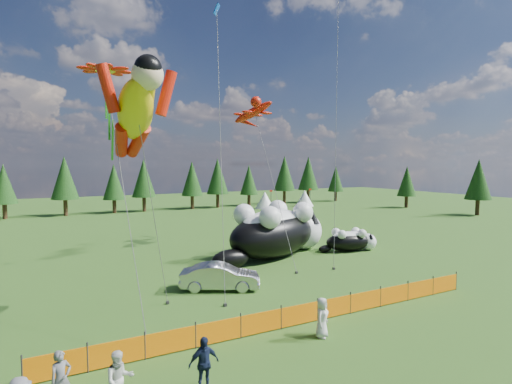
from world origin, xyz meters
TOP-DOWN VIEW (x-y plane):
  - ground at (0.00, 0.00)m, footprint 160.00×160.00m
  - safety_fence at (0.00, -3.00)m, footprint 22.06×0.06m
  - tree_line at (0.00, 45.00)m, footprint 90.00×4.00m
  - festival_tents at (11.00, 40.00)m, footprint 50.00×3.20m
  - cat_large at (6.15, 9.34)m, footprint 11.53×7.12m
  - cat_small at (12.67, 8.07)m, footprint 5.26×2.74m
  - car at (-1.21, 3.55)m, footprint 4.87×3.53m
  - spectator_a at (-9.89, -4.81)m, footprint 0.76×0.65m
  - spectator_b at (-8.34, -5.71)m, footprint 0.90×0.57m
  - spectator_c at (-5.74, -5.95)m, footprint 1.07×0.58m
  - spectator_e at (0.12, -4.51)m, footprint 1.00×0.92m
  - superhero_kite at (-6.64, -0.27)m, footprint 5.06×5.60m
  - gecko_kite at (6.52, 14.31)m, footprint 5.44×13.58m
  - flower_kite at (-7.40, 2.85)m, footprint 2.61×7.14m
  - diamond_kite_a at (0.15, 7.08)m, footprint 2.81×7.23m

SIDE VIEW (x-z plane):
  - ground at x=0.00m, z-range 0.00..0.00m
  - safety_fence at x=0.00m, z-range -0.05..1.05m
  - car at x=-1.21m, z-range 0.00..1.53m
  - spectator_e at x=0.12m, z-range 0.00..1.71m
  - spectator_a at x=-9.89m, z-range 0.00..1.75m
  - spectator_c at x=-5.74m, z-range 0.00..1.78m
  - spectator_b at x=-8.34m, z-range 0.00..1.79m
  - cat_small at x=12.67m, z-range -0.05..1.87m
  - festival_tents at x=11.00m, z-range 0.00..2.80m
  - cat_large at x=6.15m, z-range -0.11..4.22m
  - tree_line at x=0.00m, z-range 0.00..8.00m
  - superhero_kite at x=-6.64m, z-range 3.57..15.68m
  - flower_kite at x=-7.40m, z-range 5.19..18.29m
  - gecko_kite at x=6.52m, z-range 4.18..19.83m
  - diamond_kite_a at x=0.15m, z-range 7.10..26.01m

